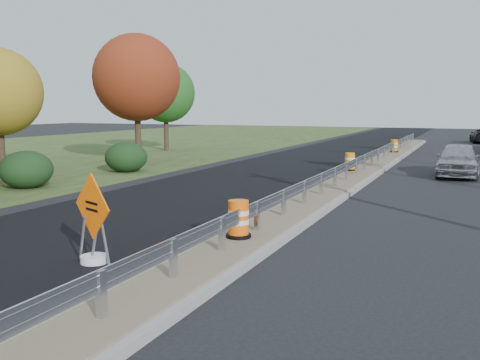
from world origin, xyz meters
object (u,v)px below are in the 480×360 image
at_px(barrel_median_far, 394,146).
at_px(car_silver, 458,159).
at_px(barrel_median_near, 239,220).
at_px(caution_sign, 94,241).
at_px(barrel_median_mid, 350,162).

bearing_deg(barrel_median_far, car_silver, -66.71).
relative_size(barrel_median_near, car_silver, 0.19).
relative_size(caution_sign, barrel_median_mid, 2.26).
xyz_separation_m(barrel_median_near, car_silver, (4.27, 15.86, 0.14)).
distance_m(barrel_median_mid, car_silver, 5.02).
bearing_deg(caution_sign, barrel_median_mid, 106.74).
relative_size(barrel_median_near, barrel_median_far, 1.03).
bearing_deg(car_silver, caution_sign, -109.93).
bearing_deg(barrel_median_mid, caution_sign, -96.23).
relative_size(barrel_median_near, barrel_median_mid, 1.04).
bearing_deg(barrel_median_near, car_silver, 74.94).
bearing_deg(barrel_median_far, barrel_median_mid, -92.44).
xyz_separation_m(barrel_median_mid, car_silver, (4.70, 1.75, 0.15)).
xyz_separation_m(barrel_median_mid, barrel_median_far, (0.49, 11.53, 0.00)).
distance_m(barrel_median_near, car_silver, 16.43).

